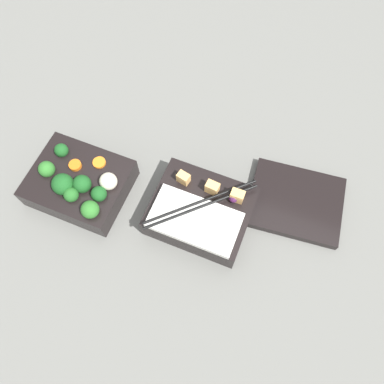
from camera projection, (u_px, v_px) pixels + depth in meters
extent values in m
plane|color=slate|center=(136.00, 195.00, 0.77)|extent=(3.00, 3.00, 0.00)
cube|color=black|center=(80.00, 183.00, 0.75)|extent=(0.19, 0.15, 0.05)
sphere|color=#19511E|center=(82.00, 184.00, 0.71)|extent=(0.04, 0.04, 0.04)
sphere|color=#236023|center=(71.00, 195.00, 0.70)|extent=(0.03, 0.03, 0.03)
sphere|color=#19511E|center=(61.00, 150.00, 0.74)|extent=(0.03, 0.03, 0.03)
sphere|color=#2D7028|center=(90.00, 210.00, 0.69)|extent=(0.03, 0.03, 0.03)
sphere|color=#2D7028|center=(47.00, 169.00, 0.72)|extent=(0.03, 0.03, 0.03)
sphere|color=#19511E|center=(63.00, 184.00, 0.71)|extent=(0.04, 0.04, 0.04)
sphere|color=#19511E|center=(99.00, 194.00, 0.70)|extent=(0.03, 0.03, 0.03)
cylinder|color=orange|center=(99.00, 163.00, 0.74)|extent=(0.03, 0.03, 0.01)
cylinder|color=orange|center=(75.00, 165.00, 0.73)|extent=(0.03, 0.03, 0.01)
sphere|color=beige|center=(108.00, 181.00, 0.71)|extent=(0.03, 0.03, 0.03)
cube|color=black|center=(201.00, 211.00, 0.72)|extent=(0.19, 0.15, 0.05)
cube|color=white|center=(195.00, 220.00, 0.68)|extent=(0.16, 0.09, 0.01)
cube|color=#EAB266|center=(183.00, 178.00, 0.71)|extent=(0.03, 0.02, 0.02)
cube|color=#EAB266|center=(212.00, 188.00, 0.70)|extent=(0.03, 0.02, 0.02)
cube|color=#EAB266|center=(237.00, 196.00, 0.70)|extent=(0.03, 0.02, 0.03)
sphere|color=#4C1E4C|center=(233.00, 198.00, 0.70)|extent=(0.02, 0.02, 0.02)
cylinder|color=black|center=(202.00, 205.00, 0.69)|extent=(0.17, 0.16, 0.01)
cylinder|color=black|center=(201.00, 202.00, 0.69)|extent=(0.17, 0.16, 0.01)
cube|color=black|center=(295.00, 202.00, 0.75)|extent=(0.20, 0.17, 0.02)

